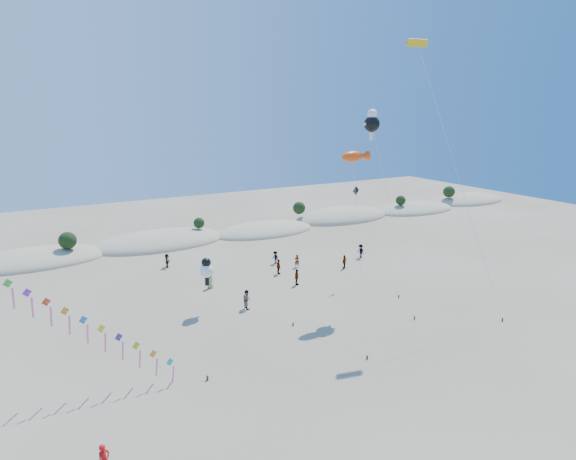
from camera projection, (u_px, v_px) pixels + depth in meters
The scene contains 9 objects.
ground at pixel (348, 414), 30.34m from camera, with size 160.00×160.00×0.00m, color #7B6D55.
dune_ridge at pixel (167, 242), 68.97m from camera, with size 145.30×11.49×5.57m.
fish_kite at pixel (355, 157), 45.82m from camera, with size 8.08×11.56×14.80m.
cartoon_kite_low at pixel (207, 269), 44.84m from camera, with size 6.14×7.56×5.25m.
cartoon_kite_high at pixel (372, 122), 47.59m from camera, with size 2.23×9.60×18.65m.
parafoil_kite at pixel (420, 52), 43.37m from camera, with size 4.86×9.55×24.80m.
dark_kite at pixel (366, 216), 51.99m from camera, with size 1.01×7.96×10.41m.
flyer_foreground at pixel (104, 460), 25.07m from camera, with size 0.67×0.44×1.83m, color red.
beachgoers at pixel (272, 267), 55.60m from camera, with size 23.43×17.20×1.87m.
Camera 1 is at (-16.26, -21.29, 18.76)m, focal length 30.00 mm.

